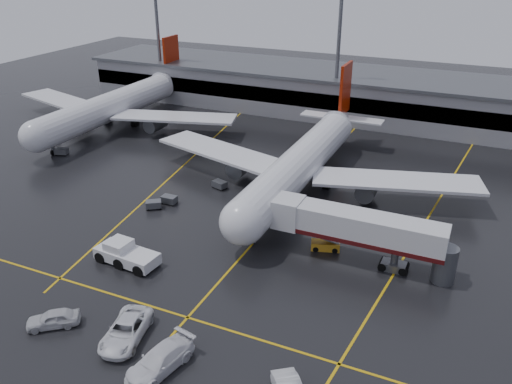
% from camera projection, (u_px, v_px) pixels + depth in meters
% --- Properties ---
extents(ground, '(220.00, 220.00, 0.00)m').
position_uv_depth(ground, '(277.00, 217.00, 67.10)').
color(ground, black).
rests_on(ground, ground).
extents(apron_line_centre, '(0.25, 90.00, 0.02)m').
position_uv_depth(apron_line_centre, '(277.00, 217.00, 67.09)').
color(apron_line_centre, gold).
rests_on(apron_line_centre, ground).
extents(apron_line_stop, '(60.00, 0.25, 0.02)m').
position_uv_depth(apron_line_stop, '(188.00, 317.00, 48.97)').
color(apron_line_stop, gold).
rests_on(apron_line_stop, ground).
extents(apron_line_left, '(9.99, 69.35, 0.02)m').
position_uv_depth(apron_line_left, '(184.00, 165.00, 82.77)').
color(apron_line_left, gold).
rests_on(apron_line_left, ground).
extents(apron_line_right, '(7.57, 69.64, 0.02)m').
position_uv_depth(apron_line_right, '(432.00, 211.00, 68.63)').
color(apron_line_right, gold).
rests_on(apron_line_right, ground).
extents(terminal, '(122.00, 19.00, 8.60)m').
position_uv_depth(terminal, '(368.00, 95.00, 104.72)').
color(terminal, gray).
rests_on(terminal, ground).
extents(light_mast_left, '(3.00, 1.20, 25.45)m').
position_uv_depth(light_mast_left, '(158.00, 33.00, 112.23)').
color(light_mast_left, '#595B60').
rests_on(light_mast_left, ground).
extents(light_mast_mid, '(3.00, 1.20, 25.45)m').
position_uv_depth(light_mast_mid, '(339.00, 46.00, 97.35)').
color(light_mast_mid, '#595B60').
rests_on(light_mast_mid, ground).
extents(main_airliner, '(48.80, 45.60, 14.10)m').
position_uv_depth(main_airliner, '(303.00, 161.00, 73.28)').
color(main_airliner, silver).
rests_on(main_airliner, ground).
extents(second_airliner, '(48.80, 45.60, 14.10)m').
position_uv_depth(second_airliner, '(115.00, 105.00, 98.79)').
color(second_airliner, silver).
rests_on(second_airliner, ground).
extents(jet_bridge, '(19.90, 3.40, 6.05)m').
position_uv_depth(jet_bridge, '(358.00, 230.00, 56.05)').
color(jet_bridge, silver).
rests_on(jet_bridge, ground).
extents(pushback_tractor, '(7.43, 3.61, 2.58)m').
position_uv_depth(pushback_tractor, '(126.00, 254.00, 57.05)').
color(pushback_tractor, silver).
rests_on(pushback_tractor, ground).
extents(belt_loader, '(3.48, 2.27, 2.04)m').
position_uv_depth(belt_loader, '(325.00, 245.00, 59.75)').
color(belt_loader, orange).
rests_on(belt_loader, ground).
extents(service_van_a, '(4.44, 7.08, 1.83)m').
position_uv_depth(service_van_a, '(126.00, 331.00, 45.97)').
color(service_van_a, white).
rests_on(service_van_a, ground).
extents(service_van_b, '(3.93, 6.89, 1.88)m').
position_uv_depth(service_van_b, '(160.00, 360.00, 42.63)').
color(service_van_b, white).
rests_on(service_van_b, ground).
extents(service_van_d, '(4.89, 4.37, 1.61)m').
position_uv_depth(service_van_d, '(53.00, 319.00, 47.59)').
color(service_van_d, silver).
rests_on(service_van_d, ground).
extents(baggage_cart_a, '(2.01, 1.31, 1.12)m').
position_uv_depth(baggage_cart_a, '(169.00, 199.00, 70.27)').
color(baggage_cart_a, '#595B60').
rests_on(baggage_cart_a, ground).
extents(baggage_cart_b, '(2.38, 2.20, 1.12)m').
position_uv_depth(baggage_cart_b, '(154.00, 204.00, 68.95)').
color(baggage_cart_b, '#595B60').
rests_on(baggage_cart_b, ground).
extents(baggage_cart_c, '(2.30, 1.85, 1.12)m').
position_uv_depth(baggage_cart_c, '(220.00, 184.00, 74.69)').
color(baggage_cart_c, '#595B60').
rests_on(baggage_cart_c, ground).
extents(baggage_cart_d, '(2.08, 1.42, 1.12)m').
position_uv_depth(baggage_cart_d, '(52.00, 137.00, 92.97)').
color(baggage_cart_d, '#595B60').
rests_on(baggage_cart_d, ground).
extents(baggage_cart_e, '(2.31, 1.87, 1.12)m').
position_uv_depth(baggage_cart_e, '(62.00, 151.00, 86.60)').
color(baggage_cart_e, '#595B60').
rests_on(baggage_cart_e, ground).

